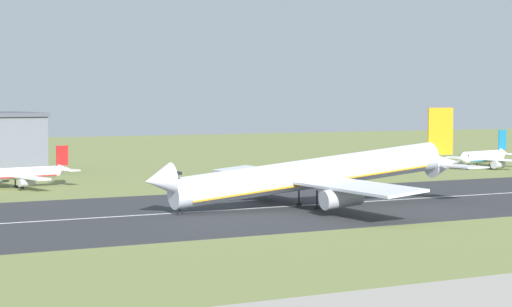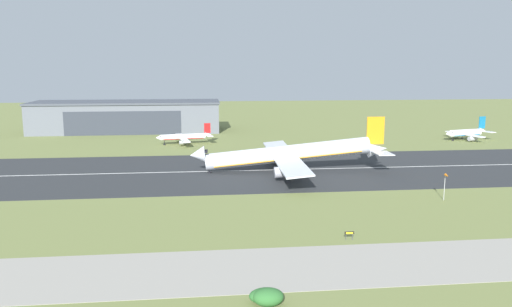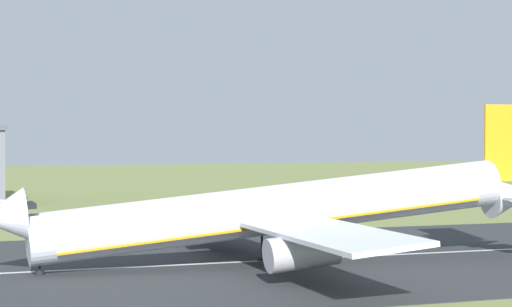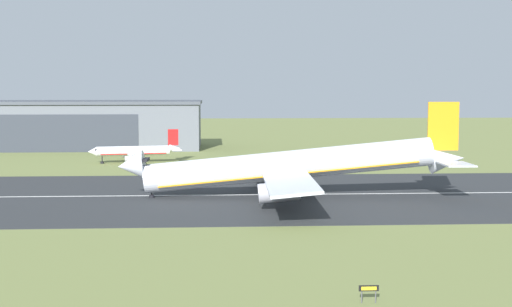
% 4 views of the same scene
% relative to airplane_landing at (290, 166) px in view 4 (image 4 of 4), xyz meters
% --- Properties ---
extents(ground_plane, '(699.18, 699.18, 0.00)m').
position_rel_airplane_landing_xyz_m(ground_plane, '(-6.35, -48.22, -5.20)').
color(ground_plane, olive).
extents(runway_strip, '(459.18, 54.87, 0.06)m').
position_rel_airplane_landing_xyz_m(runway_strip, '(-6.35, 2.74, -5.17)').
color(runway_strip, '#2B2D30').
rests_on(runway_strip, ground_plane).
extents(runway_centreline, '(413.26, 0.70, 0.01)m').
position_rel_airplane_landing_xyz_m(runway_centreline, '(-6.35, 2.74, -5.13)').
color(runway_centreline, silver).
rests_on(runway_centreline, runway_strip).
extents(hangar_building, '(85.80, 27.20, 14.14)m').
position_rel_airplane_landing_xyz_m(hangar_building, '(-59.24, 98.15, 1.89)').
color(hangar_building, slate).
rests_on(hangar_building, ground_plane).
extents(airplane_landing, '(57.76, 55.51, 15.74)m').
position_rel_airplane_landing_xyz_m(airplane_landing, '(0.00, 0.00, 0.00)').
color(airplane_landing, silver).
rests_on(airplane_landing, ground_plane).
extents(airplane_parked_west, '(22.44, 24.07, 7.98)m').
position_rel_airplane_landing_xyz_m(airplane_parked_west, '(-31.66, 55.85, -2.40)').
color(airplane_parked_west, white).
rests_on(airplane_parked_west, ground_plane).
extents(runway_sign, '(1.70, 0.13, 1.53)m').
position_rel_airplane_landing_xyz_m(runway_sign, '(0.48, -58.17, -4.04)').
color(runway_sign, '#4C4C51').
rests_on(runway_sign, ground_plane).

